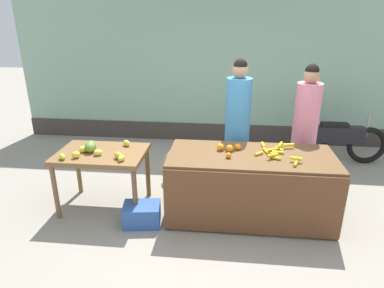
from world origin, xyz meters
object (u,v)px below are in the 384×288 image
vendor_woman_pink_shirt (305,130)px  produce_sack (175,164)px  vendor_woman_blue_shirt (237,127)px  produce_crate (142,214)px  parked_motorcycle (338,140)px

vendor_woman_pink_shirt → produce_sack: 1.96m
vendor_woman_blue_shirt → produce_crate: (-1.14, -1.04, -0.82)m
parked_motorcycle → produce_crate: parked_motorcycle is taller
produce_crate → produce_sack: produce_sack is taller
parked_motorcycle → produce_sack: size_ratio=3.16×
produce_sack → produce_crate: bearing=-100.4°
produce_crate → produce_sack: size_ratio=0.87×
vendor_woman_pink_shirt → parked_motorcycle: (0.83, 1.06, -0.51)m
vendor_woman_blue_shirt → produce_sack: vendor_woman_blue_shirt is taller
produce_sack → parked_motorcycle: bearing=19.9°
produce_sack → vendor_woman_pink_shirt: bearing=-2.8°
vendor_woman_blue_shirt → produce_crate: 1.74m
vendor_woman_blue_shirt → parked_motorcycle: bearing=33.2°
vendor_woman_pink_shirt → parked_motorcycle: vendor_woman_pink_shirt is taller
vendor_woman_pink_shirt → vendor_woman_blue_shirt: bearing=-174.2°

